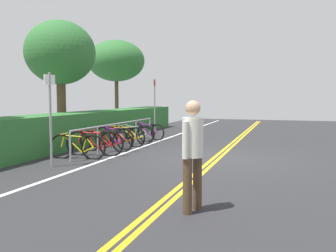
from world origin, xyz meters
name	(u,v)px	position (x,y,z in m)	size (l,w,h in m)	color
ground_plane	(217,159)	(0.00, 0.00, -0.03)	(36.39, 11.11, 0.05)	#2B2B2D
centre_line_yellow_inner	(219,158)	(0.00, -0.08, 0.00)	(32.75, 0.10, 0.00)	gold
centre_line_yellow_outer	(214,158)	(0.00, 0.08, 0.00)	(32.75, 0.10, 0.00)	gold
bike_lane_stripe_white	(124,153)	(0.00, 2.90, 0.00)	(32.75, 0.12, 0.00)	white
bike_rack	(119,129)	(1.14, 3.62, 0.63)	(6.03, 0.05, 0.85)	#9EA0A5
bicycle_0	(77,147)	(-1.36, 3.70, 0.35)	(0.46, 1.67, 0.75)	black
bicycle_1	(95,143)	(-0.70, 3.53, 0.37)	(0.51, 1.75, 0.79)	black
bicycle_2	(106,141)	(0.16, 3.61, 0.34)	(0.46, 1.79, 0.72)	black
bicycle_3	(114,138)	(0.80, 3.65, 0.36)	(0.59, 1.68, 0.78)	black
bicycle_4	(123,136)	(1.42, 3.59, 0.35)	(0.46, 1.78, 0.75)	black
bicycle_5	(131,135)	(2.13, 3.59, 0.33)	(0.46, 1.72, 0.71)	black
bicycle_6	(135,133)	(2.84, 3.77, 0.32)	(0.46, 1.63, 0.69)	black
bicycle_7	(148,131)	(3.65, 3.53, 0.33)	(0.65, 1.64, 0.71)	black
pedestrian	(193,148)	(-4.94, -0.54, 0.98)	(0.47, 0.32, 1.70)	#4C3826
sign_post_near	(50,111)	(-2.58, 3.68, 1.41)	(0.36, 0.07, 2.35)	gray
sign_post_far	(155,102)	(4.86, 3.67, 1.51)	(0.36, 0.10, 2.53)	gray
hedge_backdrop	(95,126)	(2.64, 5.40, 0.59)	(14.98, 1.32, 1.17)	#2D6B30
tree_mid	(60,54)	(1.85, 6.39, 3.39)	(2.65, 2.65, 4.64)	brown
tree_far_right	(116,61)	(8.08, 7.09, 3.70)	(3.11, 3.11, 4.84)	brown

